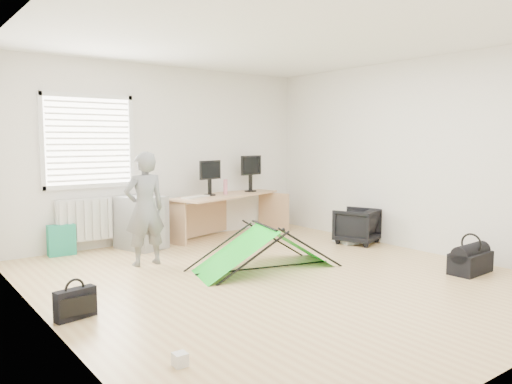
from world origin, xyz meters
TOP-DOWN VIEW (x-y plane):
  - ground at (0.00, 0.00)m, footprint 5.50×5.50m
  - back_wall at (0.00, 2.75)m, footprint 5.00×0.02m
  - window at (-1.20, 2.71)m, footprint 1.20×0.06m
  - radiator at (-1.20, 2.67)m, footprint 1.00×0.12m
  - desk at (0.88, 2.38)m, footprint 2.13×1.22m
  - filing_cabinet at (-0.59, 2.37)m, footprint 0.67×0.77m
  - monitor_left at (0.58, 2.39)m, footprint 0.44×0.18m
  - monitor_right at (1.45, 2.48)m, footprint 0.48×0.20m
  - keyboard at (0.25, 2.25)m, footprint 0.52×0.33m
  - thermos at (0.87, 2.37)m, footprint 0.09×0.09m
  - office_chair at (2.16, 0.72)m, footprint 0.74×0.75m
  - person at (-0.96, 1.43)m, footprint 0.53×0.36m
  - kite at (0.11, 0.38)m, footprint 1.87×1.20m
  - storage_crate at (2.20, 0.83)m, footprint 0.55×0.42m
  - tote_bag at (-1.65, 2.61)m, footprint 0.36×0.17m
  - laptop_bag at (-2.27, 0.03)m, footprint 0.38×0.17m
  - white_box at (-1.98, -1.34)m, footprint 0.10×0.10m
  - duffel_bag at (1.94, -1.24)m, footprint 0.58×0.32m

SIDE VIEW (x-z plane):
  - ground at x=0.00m, z-range 0.00..0.00m
  - white_box at x=-1.98m, z-range 0.00..0.09m
  - duffel_bag at x=1.94m, z-range 0.00..0.25m
  - laptop_bag at x=-2.27m, z-range 0.00..0.27m
  - storage_crate at x=2.20m, z-range 0.00..0.28m
  - tote_bag at x=-1.65m, z-range 0.00..0.42m
  - kite at x=0.11m, z-range 0.00..0.54m
  - office_chair at x=2.16m, z-range 0.00..0.54m
  - desk at x=0.88m, z-range 0.00..0.69m
  - filing_cabinet at x=-0.59m, z-range 0.00..0.76m
  - radiator at x=-1.20m, z-range 0.15..0.75m
  - keyboard at x=0.25m, z-range 0.69..0.71m
  - person at x=-0.96m, z-range 0.00..1.43m
  - thermos at x=0.87m, z-range 0.69..0.93m
  - monitor_left at x=0.58m, z-range 0.69..1.10m
  - monitor_right at x=1.45m, z-range 0.69..1.14m
  - back_wall at x=0.00m, z-range 0.00..2.70m
  - window at x=-1.20m, z-range 0.95..2.15m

